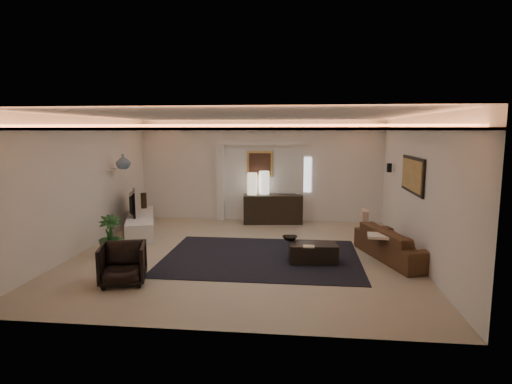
# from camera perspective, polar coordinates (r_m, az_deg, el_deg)

# --- Properties ---
(floor) EXTENTS (7.00, 7.00, 0.00)m
(floor) POSITION_cam_1_polar(r_m,az_deg,el_deg) (9.07, -1.69, -8.37)
(floor) COLOR tan
(floor) RESTS_ON ground
(ceiling) EXTENTS (7.00, 7.00, 0.00)m
(ceiling) POSITION_cam_1_polar(r_m,az_deg,el_deg) (8.69, -1.77, 10.27)
(ceiling) COLOR white
(ceiling) RESTS_ON ground
(wall_back) EXTENTS (7.00, 0.00, 7.00)m
(wall_back) POSITION_cam_1_polar(r_m,az_deg,el_deg) (12.22, 0.54, 2.89)
(wall_back) COLOR silver
(wall_back) RESTS_ON ground
(wall_front) EXTENTS (7.00, 0.00, 7.00)m
(wall_front) POSITION_cam_1_polar(r_m,az_deg,el_deg) (5.37, -6.91, -4.11)
(wall_front) COLOR silver
(wall_front) RESTS_ON ground
(wall_left) EXTENTS (0.00, 7.00, 7.00)m
(wall_left) POSITION_cam_1_polar(r_m,az_deg,el_deg) (9.87, -22.28, 0.99)
(wall_left) COLOR silver
(wall_left) RESTS_ON ground
(wall_right) EXTENTS (0.00, 7.00, 7.00)m
(wall_right) POSITION_cam_1_polar(r_m,az_deg,el_deg) (8.98, 20.98, 0.39)
(wall_right) COLOR silver
(wall_right) RESTS_ON ground
(cove_soffit) EXTENTS (7.00, 7.00, 0.04)m
(cove_soffit) POSITION_cam_1_polar(r_m,az_deg,el_deg) (8.69, -1.76, 8.43)
(cove_soffit) COLOR silver
(cove_soffit) RESTS_ON ceiling
(daylight_slit) EXTENTS (0.25, 0.03, 1.00)m
(daylight_slit) POSITION_cam_1_polar(r_m,az_deg,el_deg) (12.15, 6.89, 2.32)
(daylight_slit) COLOR white
(daylight_slit) RESTS_ON wall_back
(area_rug) EXTENTS (4.00, 3.00, 0.01)m
(area_rug) POSITION_cam_1_polar(r_m,az_deg,el_deg) (8.83, 0.74, -8.78)
(area_rug) COLOR black
(area_rug) RESTS_ON ground
(pilaster_left) EXTENTS (0.22, 0.20, 2.20)m
(pilaster_left) POSITION_cam_1_polar(r_m,az_deg,el_deg) (12.32, -4.83, 1.27)
(pilaster_left) COLOR silver
(pilaster_left) RESTS_ON ground
(pilaster_right) EXTENTS (0.22, 0.20, 2.20)m
(pilaster_right) POSITION_cam_1_polar(r_m,az_deg,el_deg) (12.10, 5.92, 1.12)
(pilaster_right) COLOR silver
(pilaster_right) RESTS_ON ground
(alcove_header) EXTENTS (2.52, 0.20, 0.12)m
(alcove_header) POSITION_cam_1_polar(r_m,az_deg,el_deg) (12.07, 0.50, 6.63)
(alcove_header) COLOR silver
(alcove_header) RESTS_ON wall_back
(painting_frame) EXTENTS (0.74, 0.04, 0.74)m
(painting_frame) POSITION_cam_1_polar(r_m,az_deg,el_deg) (12.17, 0.53, 3.81)
(painting_frame) COLOR tan
(painting_frame) RESTS_ON wall_back
(painting_canvas) EXTENTS (0.62, 0.02, 0.62)m
(painting_canvas) POSITION_cam_1_polar(r_m,az_deg,el_deg) (12.15, 0.52, 3.80)
(painting_canvas) COLOR #4C2D1E
(painting_canvas) RESTS_ON wall_back
(art_panel_frame) EXTENTS (0.04, 1.64, 0.74)m
(art_panel_frame) POSITION_cam_1_polar(r_m,az_deg,el_deg) (9.23, 20.42, 2.18)
(art_panel_frame) COLOR black
(art_panel_frame) RESTS_ON wall_right
(art_panel_gold) EXTENTS (0.02, 1.50, 0.62)m
(art_panel_gold) POSITION_cam_1_polar(r_m,az_deg,el_deg) (9.23, 20.27, 2.19)
(art_panel_gold) COLOR tan
(art_panel_gold) RESTS_ON wall_right
(wall_sconce) EXTENTS (0.12, 0.12, 0.22)m
(wall_sconce) POSITION_cam_1_polar(r_m,az_deg,el_deg) (11.06, 17.58, 3.13)
(wall_sconce) COLOR black
(wall_sconce) RESTS_ON wall_right
(wall_niche) EXTENTS (0.10, 0.55, 0.04)m
(wall_niche) POSITION_cam_1_polar(r_m,az_deg,el_deg) (11.07, -18.63, 2.94)
(wall_niche) COLOR silver
(wall_niche) RESTS_ON wall_left
(console) EXTENTS (1.69, 0.70, 0.82)m
(console) POSITION_cam_1_polar(r_m,az_deg,el_deg) (11.93, 2.28, -2.34)
(console) COLOR black
(console) RESTS_ON ground
(lamp_left) EXTENTS (0.31, 0.31, 0.61)m
(lamp_left) POSITION_cam_1_polar(r_m,az_deg,el_deg) (11.90, -0.52, 1.00)
(lamp_left) COLOR #F9EEC0
(lamp_left) RESTS_ON console
(lamp_right) EXTENTS (0.35, 0.35, 0.65)m
(lamp_right) POSITION_cam_1_polar(r_m,az_deg,el_deg) (12.00, 1.11, 1.06)
(lamp_right) COLOR white
(lamp_right) RESTS_ON console
(media_ledge) EXTENTS (1.47, 2.62, 0.48)m
(media_ledge) POSITION_cam_1_polar(r_m,az_deg,el_deg) (11.25, -15.32, -4.20)
(media_ledge) COLOR silver
(media_ledge) RESTS_ON ground
(tv) EXTENTS (1.06, 0.55, 0.63)m
(tv) POSITION_cam_1_polar(r_m,az_deg,el_deg) (11.20, -16.75, -1.50)
(tv) COLOR black
(tv) RESTS_ON media_ledge
(figurine) EXTENTS (0.18, 0.18, 0.43)m
(figurine) POSITION_cam_1_polar(r_m,az_deg,el_deg) (12.12, -14.93, -1.30)
(figurine) COLOR #322412
(figurine) RESTS_ON media_ledge
(ginger_jar) EXTENTS (0.44, 0.44, 0.36)m
(ginger_jar) POSITION_cam_1_polar(r_m,az_deg,el_deg) (10.84, -17.53, 3.95)
(ginger_jar) COLOR #3D4856
(ginger_jar) RESTS_ON wall_niche
(plant) EXTENTS (0.66, 0.66, 0.84)m
(plant) POSITION_cam_1_polar(r_m,az_deg,el_deg) (9.43, -19.10, -5.53)
(plant) COLOR #1F4A1D
(plant) RESTS_ON ground
(sofa) EXTENTS (2.32, 1.49, 0.63)m
(sofa) POSITION_cam_1_polar(r_m,az_deg,el_deg) (9.10, 18.49, -6.68)
(sofa) COLOR black
(sofa) RESTS_ON ground
(throw_blanket) EXTENTS (0.54, 0.46, 0.05)m
(throw_blanket) POSITION_cam_1_polar(r_m,az_deg,el_deg) (8.67, 16.51, -5.72)
(throw_blanket) COLOR beige
(throw_blanket) RESTS_ON sofa
(throw_pillow) EXTENTS (0.15, 0.44, 0.43)m
(throw_pillow) POSITION_cam_1_polar(r_m,az_deg,el_deg) (10.18, 14.49, -3.59)
(throw_pillow) COLOR #C9A790
(throw_pillow) RESTS_ON sofa
(coffee_table) EXTENTS (0.98, 0.59, 0.35)m
(coffee_table) POSITION_cam_1_polar(r_m,az_deg,el_deg) (8.53, 7.71, -8.08)
(coffee_table) COLOR black
(coffee_table) RESTS_ON ground
(bowl) EXTENTS (0.31, 0.31, 0.07)m
(bowl) POSITION_cam_1_polar(r_m,az_deg,el_deg) (8.72, 4.59, -6.03)
(bowl) COLOR black
(bowl) RESTS_ON coffee_table
(magazine) EXTENTS (0.22, 0.16, 0.03)m
(magazine) POSITION_cam_1_polar(r_m,az_deg,el_deg) (8.22, 7.16, -7.10)
(magazine) COLOR beige
(magazine) RESTS_ON coffee_table
(armchair) EXTENTS (0.93, 0.94, 0.69)m
(armchair) POSITION_cam_1_polar(r_m,az_deg,el_deg) (7.65, -17.55, -9.22)
(armchair) COLOR black
(armchair) RESTS_ON ground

